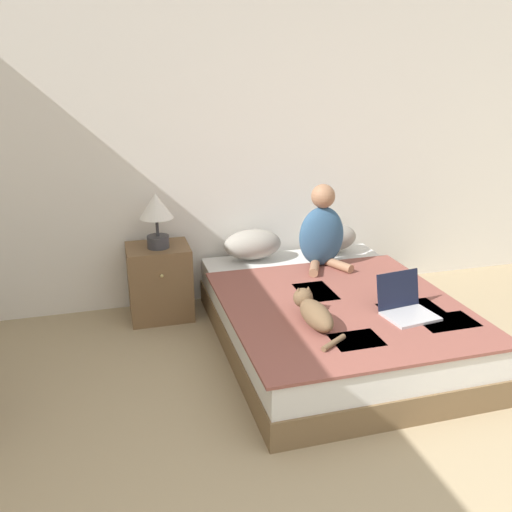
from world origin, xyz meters
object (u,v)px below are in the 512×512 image
person_sitting (322,232)px  table_lamp (156,212)px  bed (330,320)px  pillow_near (253,244)px  pillow_far (329,238)px  nightstand (160,282)px  cat_tabby (314,312)px  laptop_open (406,307)px

person_sitting → table_lamp: bearing=168.9°
bed → table_lamp: 1.53m
pillow_near → person_sitting: bearing=-32.2°
pillow_far → nightstand: pillow_far is taller
bed → table_lamp: size_ratio=4.77×
cat_tabby → pillow_near: bearing=-0.5°
nightstand → pillow_far: bearing=1.2°
bed → nightstand: 1.39m
pillow_near → cat_tabby: pillow_near is taller
cat_tabby → laptop_open: 0.62m
bed → nightstand: size_ratio=3.43×
bed → nightstand: (-1.12, 0.82, 0.09)m
laptop_open → person_sitting: bearing=93.3°
pillow_near → pillow_far: same height
cat_tabby → bed: bearing=-38.5°
pillow_far → cat_tabby: (-0.64, -1.26, -0.04)m
pillow_far → table_lamp: 1.50m
pillow_near → nightstand: size_ratio=0.81×
bed → table_lamp: bearing=144.5°
person_sitting → table_lamp: (-1.26, 0.25, 0.19)m
pillow_far → cat_tabby: bearing=-116.8°
bed → nightstand: nightstand is taller
pillow_near → table_lamp: size_ratio=1.12×
pillow_near → cat_tabby: (0.05, -1.26, -0.04)m
pillow_near → laptop_open: laptop_open is taller
pillow_far → nightstand: size_ratio=0.81×
bed → person_sitting: 0.74m
pillow_far → nightstand: bearing=-178.8°
person_sitting → table_lamp: size_ratio=1.54×
bed → person_sitting: person_sitting is taller
pillow_far → person_sitting: size_ratio=0.73×
nightstand → bed: bearing=-36.2°
pillow_near → person_sitting: person_sitting is taller
pillow_far → cat_tabby: pillow_far is taller
nightstand → table_lamp: 0.58m
pillow_near → person_sitting: 0.59m
pillow_far → laptop_open: laptop_open is taller
bed → pillow_near: size_ratio=4.25×
person_sitting → pillow_near: bearing=147.8°
person_sitting → pillow_far: bearing=56.8°
bed → pillow_near: pillow_near is taller
person_sitting → nightstand: bearing=167.8°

